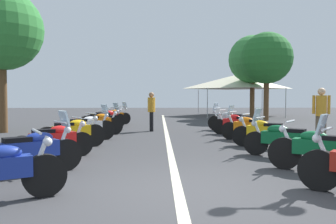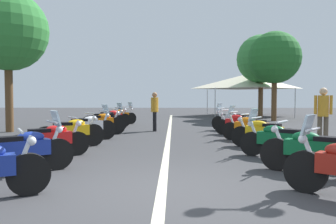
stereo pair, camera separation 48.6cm
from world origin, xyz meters
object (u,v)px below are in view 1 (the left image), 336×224
motorcycle_left_row_7 (106,118)px  motorcycle_right_row_3 (265,132)px  motorcycle_left_row_6 (102,120)px  motorcycle_right_row_1 (323,150)px  motorcycle_right_row_5 (238,124)px  motorcycle_right_row_6 (231,120)px  motorcycle_right_row_2 (284,139)px  motorcycle_right_row_4 (250,127)px  motorcycle_left_row_5 (98,123)px  roadside_tree_2 (2,30)px  roadside_tree_0 (267,58)px  event_tent (238,82)px  motorcycle_left_row_3 (72,132)px  motorcycle_left_row_2 (54,140)px  motorcycle_left_row_1 (31,151)px  roadside_tree_1 (253,60)px  motorcycle_left_row_4 (86,127)px  motorcycle_left_row_8 (113,116)px  bystander_1 (321,111)px

motorcycle_left_row_7 → motorcycle_right_row_3: size_ratio=1.05×
motorcycle_left_row_6 → motorcycle_left_row_7: size_ratio=0.98×
motorcycle_right_row_1 → motorcycle_right_row_5: 6.56m
motorcycle_right_row_1 → motorcycle_right_row_6: bearing=-54.3°
motorcycle_left_row_7 → motorcycle_right_row_2: (-8.26, -5.57, -0.00)m
motorcycle_right_row_4 → motorcycle_right_row_5: (1.67, 0.02, -0.01)m
motorcycle_left_row_5 → roadside_tree_2: roadside_tree_2 is taller
roadside_tree_0 → event_tent: roadside_tree_0 is taller
motorcycle_left_row_3 → motorcycle_right_row_4: motorcycle_right_row_4 is taller
motorcycle_left_row_2 → motorcycle_right_row_2: motorcycle_right_row_2 is taller
motorcycle_right_row_2 → motorcycle_left_row_7: bearing=-20.3°
motorcycle_left_row_1 → motorcycle_right_row_5: size_ratio=0.92×
motorcycle_right_row_1 → roadside_tree_1: (17.07, -3.29, 3.57)m
motorcycle_left_row_4 → motorcycle_left_row_5: bearing=50.5°
motorcycle_left_row_2 → motorcycle_left_row_6: motorcycle_left_row_6 is taller
motorcycle_left_row_1 → motorcycle_left_row_6: bearing=53.1°
motorcycle_left_row_7 → roadside_tree_0: (4.52, -9.16, 3.37)m
motorcycle_left_row_8 → motorcycle_right_row_1: motorcycle_left_row_8 is taller
motorcycle_right_row_4 → motorcycle_right_row_6: bearing=-56.8°
event_tent → roadside_tree_2: bearing=134.1°
motorcycle_left_row_4 → bystander_1: bystander_1 is taller
motorcycle_left_row_2 → motorcycle_right_row_1: (-1.70, -5.67, 0.02)m
motorcycle_left_row_7 → bystander_1: bearing=-72.4°
motorcycle_left_row_2 → motorcycle_right_row_1: size_ratio=0.93×
motorcycle_right_row_2 → motorcycle_right_row_5: 4.85m
motorcycle_left_row_8 → roadside_tree_0: roadside_tree_0 is taller
motorcycle_left_row_6 → motorcycle_right_row_4: (-3.31, -5.49, -0.02)m
motorcycle_left_row_2 → motorcycle_right_row_4: motorcycle_right_row_4 is taller
motorcycle_left_row_5 → motorcycle_right_row_2: motorcycle_right_row_2 is taller
motorcycle_left_row_3 → motorcycle_left_row_8: motorcycle_left_row_8 is taller
motorcycle_right_row_4 → motorcycle_right_row_6: size_ratio=0.96×
roadside_tree_2 → motorcycle_left_row_8: bearing=-46.7°
motorcycle_left_row_8 → motorcycle_right_row_2: size_ratio=1.02×
motorcycle_left_row_1 → motorcycle_right_row_4: 7.33m
motorcycle_left_row_4 → motorcycle_right_row_3: motorcycle_left_row_4 is taller
motorcycle_left_row_5 → motorcycle_right_row_2: 7.31m
roadside_tree_1 → motorcycle_left_row_8: bearing=121.9°
motorcycle_left_row_3 → motorcycle_left_row_5: bearing=49.6°
motorcycle_left_row_4 → motorcycle_right_row_1: motorcycle_left_row_4 is taller
motorcycle_left_row_1 → roadside_tree_1: 19.57m
motorcycle_left_row_1 → event_tent: event_tent is taller
motorcycle_right_row_1 → motorcycle_right_row_4: bearing=-53.5°
motorcycle_left_row_2 → motorcycle_left_row_5: bearing=52.1°
motorcycle_left_row_2 → motorcycle_left_row_8: bearing=53.4°
motorcycle_right_row_5 → motorcycle_right_row_2: bearing=123.1°
motorcycle_left_row_2 → roadside_tree_1: (15.37, -8.95, 3.59)m
bystander_1 → roadside_tree_0: roadside_tree_0 is taller
motorcycle_left_row_4 → motorcycle_right_row_2: size_ratio=1.03×
motorcycle_left_row_2 → motorcycle_left_row_6: bearing=53.3°
motorcycle_right_row_4 → event_tent: size_ratio=0.30×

